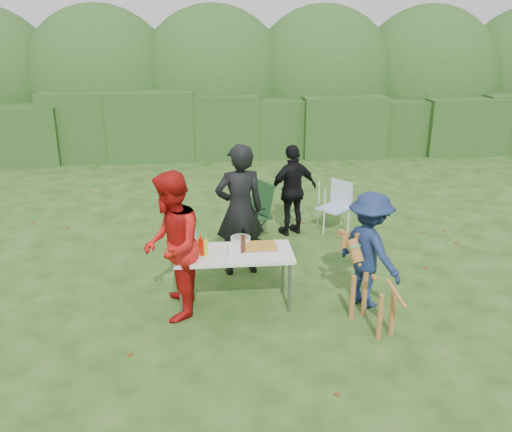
{
  "coord_description": "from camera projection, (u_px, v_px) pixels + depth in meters",
  "views": [
    {
      "loc": [
        -0.35,
        -6.53,
        3.54
      ],
      "look_at": [
        0.33,
        0.4,
        1.0
      ],
      "focal_mm": 38.0,
      "sensor_mm": 36.0,
      "label": 1
    }
  ],
  "objects": [
    {
      "name": "cup_stack",
      "position": [
        231.0,
        251.0,
        6.73
      ],
      "size": [
        0.08,
        0.08,
        0.18
      ],
      "primitive_type": "cylinder",
      "color": "white",
      "rests_on": "folding_table"
    },
    {
      "name": "folding_table",
      "position": [
        234.0,
        256.0,
        6.93
      ],
      "size": [
        1.5,
        0.7,
        0.74
      ],
      "color": "silver",
      "rests_on": "ground"
    },
    {
      "name": "food_tray",
      "position": [
        260.0,
        248.0,
        7.02
      ],
      "size": [
        0.45,
        0.3,
        0.02
      ],
      "primitive_type": "cube",
      "color": "#B7B7BA",
      "rests_on": "folding_table"
    },
    {
      "name": "pasta_bowl",
      "position": [
        241.0,
        241.0,
        7.13
      ],
      "size": [
        0.26,
        0.26,
        0.1
      ],
      "primitive_type": "cylinder",
      "color": "silver",
      "rests_on": "folding_table"
    },
    {
      "name": "beer_bottle",
      "position": [
        243.0,
        244.0,
        6.85
      ],
      "size": [
        0.06,
        0.06,
        0.24
      ],
      "primitive_type": "cylinder",
      "color": "#47230F",
      "rests_on": "folding_table"
    },
    {
      "name": "plate_stack",
      "position": [
        191.0,
        254.0,
        6.8
      ],
      "size": [
        0.24,
        0.24,
        0.05
      ],
      "primitive_type": "cylinder",
      "color": "white",
      "rests_on": "folding_table"
    },
    {
      "name": "mustard_bottle",
      "position": [
        206.0,
        249.0,
        6.77
      ],
      "size": [
        0.06,
        0.06,
        0.2
      ],
      "primitive_type": "cylinder",
      "color": "#CBD61F",
      "rests_on": "folding_table"
    },
    {
      "name": "person_black_puffy",
      "position": [
        293.0,
        190.0,
        9.24
      ],
      "size": [
        1.0,
        0.7,
        1.58
      ],
      "primitive_type": "imported",
      "rotation": [
        0.0,
        0.0,
        3.53
      ],
      "color": "black",
      "rests_on": "ground"
    },
    {
      "name": "ground",
      "position": [
        235.0,
        296.0,
        7.35
      ],
      "size": [
        80.0,
        80.0,
        0.0
      ],
      "primitive_type": "plane",
      "color": "#1E4211"
    },
    {
      "name": "hedge_row",
      "position": [
        216.0,
        125.0,
        14.54
      ],
      "size": [
        22.0,
        1.4,
        1.7
      ],
      "primitive_type": "cube",
      "color": "#23471C",
      "rests_on": "ground"
    },
    {
      "name": "child",
      "position": [
        369.0,
        250.0,
        6.89
      ],
      "size": [
        0.98,
        1.15,
        1.54
      ],
      "primitive_type": "imported",
      "rotation": [
        0.0,
        0.0,
        2.07
      ],
      "color": "navy",
      "rests_on": "ground"
    },
    {
      "name": "person_red_jacket",
      "position": [
        172.0,
        246.0,
        6.59
      ],
      "size": [
        0.71,
        0.91,
        1.87
      ],
      "primitive_type": "imported",
      "rotation": [
        0.0,
        0.0,
        -1.57
      ],
      "color": "#B71311",
      "rests_on": "ground"
    },
    {
      "name": "paper_towel_roll",
      "position": [
        192.0,
        241.0,
        6.93
      ],
      "size": [
        0.12,
        0.12,
        0.26
      ],
      "primitive_type": "cylinder",
      "color": "white",
      "rests_on": "folding_table"
    },
    {
      "name": "shrub_backdrop",
      "position": [
        214.0,
        90.0,
        15.77
      ],
      "size": [
        20.0,
        2.6,
        3.2
      ],
      "primitive_type": "ellipsoid",
      "color": "#3D6628",
      "rests_on": "ground"
    },
    {
      "name": "person_cook",
      "position": [
        240.0,
        210.0,
        7.73
      ],
      "size": [
        0.77,
        0.57,
        1.94
      ],
      "primitive_type": "imported",
      "rotation": [
        0.0,
        0.0,
        3.31
      ],
      "color": "black",
      "rests_on": "ground"
    },
    {
      "name": "ketchup_bottle",
      "position": [
        201.0,
        247.0,
        6.77
      ],
      "size": [
        0.06,
        0.06,
        0.22
      ],
      "primitive_type": "cylinder",
      "color": "#BD1000",
      "rests_on": "folding_table"
    },
    {
      "name": "focaccia_bread",
      "position": [
        260.0,
        246.0,
        7.01
      ],
      "size": [
        0.4,
        0.26,
        0.04
      ],
      "primitive_type": "cube",
      "color": "#B48529",
      "rests_on": "food_tray"
    },
    {
      "name": "camping_chair",
      "position": [
        250.0,
        213.0,
        8.97
      ],
      "size": [
        0.87,
        0.87,
        1.02
      ],
      "primitive_type": null,
      "rotation": [
        0.0,
        0.0,
        3.65
      ],
      "color": "#183A1B",
      "rests_on": "ground"
    },
    {
      "name": "dog",
      "position": [
        373.0,
        289.0,
        6.46
      ],
      "size": [
        0.78,
        1.14,
        1.01
      ],
      "primitive_type": null,
      "rotation": [
        0.0,
        0.0,
        1.94
      ],
      "color": "#A06630",
      "rests_on": "ground"
    },
    {
      "name": "lawn_chair",
      "position": [
        334.0,
        206.0,
        9.53
      ],
      "size": [
        0.72,
        0.72,
        0.87
      ],
      "primitive_type": null,
      "rotation": [
        0.0,
        0.0,
        3.83
      ],
      "color": "#396DC8",
      "rests_on": "ground"
    }
  ]
}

